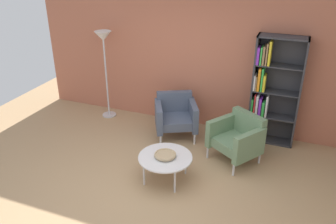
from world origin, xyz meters
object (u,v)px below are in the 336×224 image
at_px(armchair_near_window, 176,115).
at_px(floor_lamp_torchiere, 104,47).
at_px(decorative_bowl, 165,155).
at_px(bookshelf_tall, 270,92).
at_px(armchair_corner_red, 238,137).
at_px(coffee_table_low, 165,158).

relative_size(armchair_near_window, floor_lamp_torchiere, 0.53).
bearing_deg(decorative_bowl, floor_lamp_torchiere, 139.59).
xyz_separation_m(bookshelf_tall, decorative_bowl, (-1.23, -1.76, -0.49)).
distance_m(decorative_bowl, floor_lamp_torchiere, 2.67).
height_order(armchair_corner_red, armchair_near_window, same).
distance_m(bookshelf_tall, floor_lamp_torchiere, 3.16).
bearing_deg(armchair_corner_red, decorative_bowl, -100.18).
relative_size(bookshelf_tall, coffee_table_low, 2.37).
relative_size(bookshelf_tall, armchair_near_window, 2.06).
height_order(coffee_table_low, armchair_near_window, armchair_near_window).
bearing_deg(coffee_table_low, bookshelf_tall, 55.04).
xyz_separation_m(coffee_table_low, decorative_bowl, (0.00, -0.00, 0.06)).
distance_m(bookshelf_tall, armchair_corner_red, 1.04).
bearing_deg(armchair_near_window, decorative_bowl, -102.90).
height_order(bookshelf_tall, armchair_near_window, bookshelf_tall).
distance_m(coffee_table_low, decorative_bowl, 0.06).
bearing_deg(armchair_corner_red, floor_lamp_torchiere, -160.25).
bearing_deg(decorative_bowl, armchair_near_window, 103.74).
bearing_deg(floor_lamp_torchiere, armchair_near_window, -10.32).
distance_m(bookshelf_tall, coffee_table_low, 2.22).
height_order(armchair_near_window, floor_lamp_torchiere, floor_lamp_torchiere).
distance_m(bookshelf_tall, decorative_bowl, 2.20).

